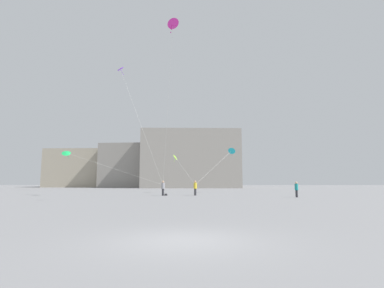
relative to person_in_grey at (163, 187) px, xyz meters
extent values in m
plane|color=slate|center=(3.59, -28.16, -1.00)|extent=(300.00, 300.00, 0.00)
cylinder|color=#2D2D33|center=(0.00, 0.00, -0.58)|extent=(0.27, 0.27, 0.83)
cylinder|color=gray|center=(0.00, 0.00, 0.19)|extent=(0.40, 0.40, 0.72)
sphere|color=tan|center=(0.00, 0.00, 0.69)|extent=(0.27, 0.27, 0.27)
cylinder|color=#2D2D33|center=(3.93, 0.70, -0.58)|extent=(0.27, 0.27, 0.83)
cylinder|color=yellow|center=(3.93, 0.70, 0.20)|extent=(0.40, 0.40, 0.72)
sphere|color=tan|center=(3.93, 0.70, 0.70)|extent=(0.27, 0.27, 0.27)
cylinder|color=#2D2D33|center=(15.01, -3.66, -0.61)|extent=(0.25, 0.25, 0.77)
cylinder|color=teal|center=(15.01, -3.66, 0.11)|extent=(0.37, 0.37, 0.67)
sphere|color=tan|center=(15.01, -3.66, 0.58)|extent=(0.25, 0.25, 0.25)
cone|color=#1EB2C6|center=(9.58, 9.15, 5.44)|extent=(1.33, 1.15, 0.96)
sphere|color=#1EB2C6|center=(9.44, 9.15, 5.23)|extent=(0.10, 0.10, 0.10)
sphere|color=#1EB2C6|center=(9.30, 9.14, 5.02)|extent=(0.10, 0.10, 0.10)
sphere|color=#1EB2C6|center=(9.16, 9.14, 4.81)|extent=(0.10, 0.10, 0.10)
cylinder|color=silver|center=(6.75, 4.93, 2.87)|extent=(5.66, 8.46, 5.15)
cone|color=#8CD12D|center=(0.91, 9.22, 4.44)|extent=(0.87, 1.15, 0.93)
sphere|color=#8CD12D|center=(0.86, 9.09, 4.23)|extent=(0.10, 0.10, 0.10)
sphere|color=#8CD12D|center=(0.81, 8.96, 4.02)|extent=(0.10, 0.10, 0.10)
sphere|color=#8CD12D|center=(0.75, 8.84, 3.81)|extent=(0.10, 0.10, 0.10)
cylinder|color=silver|center=(2.42, 4.96, 2.37)|extent=(3.04, 8.53, 4.16)
cone|color=green|center=(-11.98, -0.25, 4.23)|extent=(1.29, 1.19, 0.77)
sphere|color=green|center=(-11.84, -0.29, 4.02)|extent=(0.10, 0.10, 0.10)
sphere|color=green|center=(-11.70, -0.32, 3.81)|extent=(0.10, 0.10, 0.10)
sphere|color=green|center=(-11.57, -0.35, 3.60)|extent=(0.10, 0.10, 0.10)
cylinder|color=silver|center=(-5.99, -0.13, 2.26)|extent=(11.98, 0.27, 3.94)
pyramid|color=purple|center=(-5.41, -1.15, 14.64)|extent=(1.03, 0.97, 0.52)
sphere|color=purple|center=(-5.29, -1.04, 14.41)|extent=(0.10, 0.10, 0.10)
sphere|color=purple|center=(-5.18, -0.94, 14.20)|extent=(0.10, 0.10, 0.10)
sphere|color=purple|center=(-5.08, -0.85, 13.99)|extent=(0.10, 0.10, 0.10)
cylinder|color=silver|center=(-2.70, -0.56, 7.46)|extent=(5.41, 1.15, 14.33)
cone|color=#D12899|center=(2.05, -13.22, 13.94)|extent=(1.34, 1.33, 0.70)
sphere|color=#D12899|center=(1.98, -13.10, 13.73)|extent=(0.10, 0.10, 0.10)
sphere|color=#D12899|center=(1.91, -12.98, 13.52)|extent=(0.10, 0.10, 0.10)
sphere|color=#D12899|center=(1.85, -12.86, 13.31)|extent=(0.10, 0.10, 0.10)
cylinder|color=silver|center=(1.03, -6.61, 7.12)|extent=(2.07, 13.23, 13.65)
cube|color=#A39984|center=(-33.41, 61.42, 4.86)|extent=(17.66, 18.16, 11.72)
cube|color=gray|center=(-15.41, 52.71, 5.39)|extent=(17.16, 10.91, 12.78)
cube|color=gray|center=(2.59, 51.02, 7.00)|extent=(27.58, 18.54, 15.99)
cube|color=black|center=(0.35, 0.10, -0.88)|extent=(0.33, 0.32, 0.24)
camera|label=1|loc=(3.90, -37.10, 0.68)|focal=28.23mm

